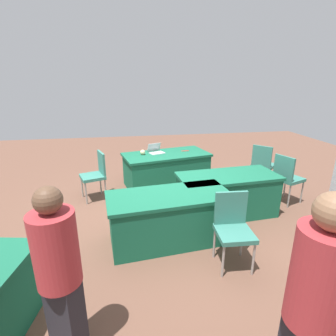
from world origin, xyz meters
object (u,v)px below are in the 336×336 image
(table_mid_left, at_px, (227,194))
(yarn_ball, at_px, (143,152))
(table_back_left, at_px, (169,217))
(table_foreground, at_px, (166,169))
(person_attendee_standing, at_px, (59,270))
(laptop_silver, at_px, (156,151))
(chair_tucked_left, at_px, (233,225))
(chair_tucked_right, at_px, (263,163))
(scissors_red, at_px, (185,151))
(chair_near_front, at_px, (96,173))
(chair_by_pillar, at_px, (287,176))
(person_presenter, at_px, (314,305))

(table_mid_left, height_order, yarn_ball, yarn_ball)
(table_back_left, relative_size, yarn_ball, 16.68)
(table_foreground, distance_m, person_attendee_standing, 4.06)
(laptop_silver, bearing_deg, chair_tucked_left, 81.37)
(table_foreground, xyz_separation_m, chair_tucked_right, (-2.10, 0.44, 0.18))
(scissors_red, bearing_deg, chair_near_front, 14.92)
(table_back_left, height_order, chair_by_pillar, chair_by_pillar)
(table_foreground, height_order, person_attendee_standing, person_attendee_standing)
(chair_near_front, xyz_separation_m, chair_by_pillar, (-3.62, 0.83, 0.01))
(chair_by_pillar, relative_size, scissors_red, 5.37)
(table_mid_left, distance_m, chair_tucked_left, 1.36)
(chair_tucked_right, bearing_deg, chair_by_pillar, -41.02)
(laptop_silver, height_order, yarn_ball, laptop_silver)
(scissors_red, bearing_deg, person_attendee_standing, 60.81)
(table_back_left, bearing_deg, yarn_ball, -84.44)
(person_attendee_standing, bearing_deg, table_mid_left, -102.19)
(chair_by_pillar, relative_size, laptop_silver, 2.42)
(table_back_left, xyz_separation_m, person_attendee_standing, (1.15, 1.57, 0.50))
(table_mid_left, relative_size, table_back_left, 0.97)
(table_back_left, distance_m, person_attendee_standing, 2.01)
(table_foreground, distance_m, chair_tucked_right, 2.16)
(laptop_silver, bearing_deg, table_foreground, 134.88)
(chair_near_front, distance_m, chair_tucked_left, 3.02)
(table_foreground, relative_size, person_presenter, 1.18)
(chair_tucked_right, distance_m, yarn_ball, 2.67)
(chair_near_front, bearing_deg, chair_tucked_left, -160.09)
(chair_tucked_right, distance_m, scissors_red, 1.75)
(chair_by_pillar, height_order, scissors_red, chair_by_pillar)
(chair_near_front, bearing_deg, table_back_left, -164.16)
(chair_tucked_left, bearing_deg, laptop_silver, -74.93)
(chair_by_pillar, bearing_deg, person_presenter, -51.46)
(table_back_left, bearing_deg, laptop_silver, -92.42)
(table_mid_left, bearing_deg, chair_near_front, -24.64)
(chair_tucked_right, bearing_deg, chair_tucked_left, -77.61)
(table_mid_left, xyz_separation_m, laptop_silver, (1.05, -1.65, 0.41))
(person_attendee_standing, bearing_deg, laptop_silver, -73.91)
(person_attendee_standing, bearing_deg, scissors_red, -82.28)
(table_mid_left, distance_m, scissors_red, 1.78)
(laptop_silver, distance_m, yarn_ball, 0.33)
(chair_near_front, relative_size, yarn_ball, 8.62)
(chair_near_front, distance_m, chair_tucked_right, 3.60)
(chair_tucked_left, bearing_deg, scissors_red, -88.10)
(table_foreground, relative_size, table_back_left, 1.10)
(person_attendee_standing, distance_m, laptop_silver, 4.05)
(table_back_left, height_order, yarn_ball, yarn_ball)
(table_foreground, bearing_deg, yarn_ball, 0.76)
(chair_near_front, distance_m, laptop_silver, 1.43)
(chair_near_front, relative_size, chair_tucked_right, 1.00)
(table_mid_left, relative_size, person_presenter, 1.04)
(table_mid_left, distance_m, person_attendee_standing, 3.22)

